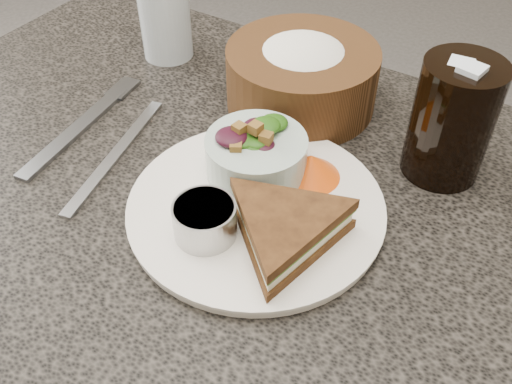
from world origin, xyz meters
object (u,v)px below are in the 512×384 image
object	(u,v)px
salad_bowl	(256,150)
water_glass	(165,20)
sandwich	(285,229)
dressing_ramekin	(205,221)
dining_table	(229,361)
cola_glass	(453,116)
bread_basket	(302,68)
dinner_plate	(256,208)

from	to	relation	value
salad_bowl	water_glass	size ratio (longest dim) A/B	1.02
sandwich	water_glass	distance (m)	0.42
dressing_ramekin	water_glass	distance (m)	0.39
dining_table	cola_glass	size ratio (longest dim) A/B	6.52
bread_basket	cola_glass	distance (m)	0.21
cola_glass	salad_bowl	bearing A→B (deg)	-142.72
sandwich	cola_glass	bearing A→B (deg)	108.38
sandwich	water_glass	bearing A→B (deg)	-173.48
salad_bowl	cola_glass	size ratio (longest dim) A/B	0.75
dining_table	cola_glass	world-z (taller)	cola_glass
dinner_plate	bread_basket	bearing A→B (deg)	105.54
dining_table	dinner_plate	xyz separation A→B (m)	(0.05, -0.00, 0.38)
sandwich	bread_basket	size ratio (longest dim) A/B	0.79
bread_basket	water_glass	xyz separation A→B (m)	(-0.23, 0.01, -0.00)
dressing_ramekin	bread_basket	world-z (taller)	bread_basket
salad_bowl	cola_glass	xyz separation A→B (m)	(0.17, 0.13, 0.03)
dressing_ramekin	water_glass	world-z (taller)	water_glass
dinner_plate	cola_glass	xyz separation A→B (m)	(0.15, 0.18, 0.07)
dinner_plate	salad_bowl	distance (m)	0.06
bread_basket	water_glass	distance (m)	0.23
dressing_ramekin	water_glass	size ratio (longest dim) A/B	0.58
dinner_plate	sandwich	bearing A→B (deg)	-31.13
bread_basket	water_glass	bearing A→B (deg)	177.71
dining_table	sandwich	distance (m)	0.42
dressing_ramekin	cola_glass	world-z (taller)	cola_glass
dinner_plate	salad_bowl	xyz separation A→B (m)	(-0.03, 0.04, 0.04)
bread_basket	cola_glass	xyz separation A→B (m)	(0.20, -0.03, 0.02)
dressing_ramekin	sandwich	bearing A→B (deg)	22.69
dinner_plate	dressing_ramekin	distance (m)	0.07
dinner_plate	water_glass	size ratio (longest dim) A/B	2.48
sandwich	dinner_plate	bearing A→B (deg)	-168.84
salad_bowl	bread_basket	distance (m)	0.17
salad_bowl	bread_basket	world-z (taller)	bread_basket
sandwich	dressing_ramekin	xyz separation A→B (m)	(-0.08, -0.03, -0.00)
dining_table	salad_bowl	xyz separation A→B (m)	(0.03, 0.04, 0.42)
dining_table	dressing_ramekin	world-z (taller)	dressing_ramekin
dining_table	water_glass	xyz separation A→B (m)	(-0.24, 0.21, 0.43)
salad_bowl	water_glass	bearing A→B (deg)	146.93
dining_table	water_glass	size ratio (longest dim) A/B	8.93
dining_table	bread_basket	size ratio (longest dim) A/B	5.05
salad_bowl	sandwich	bearing A→B (deg)	-43.42
dinner_plate	bread_basket	size ratio (longest dim) A/B	1.40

